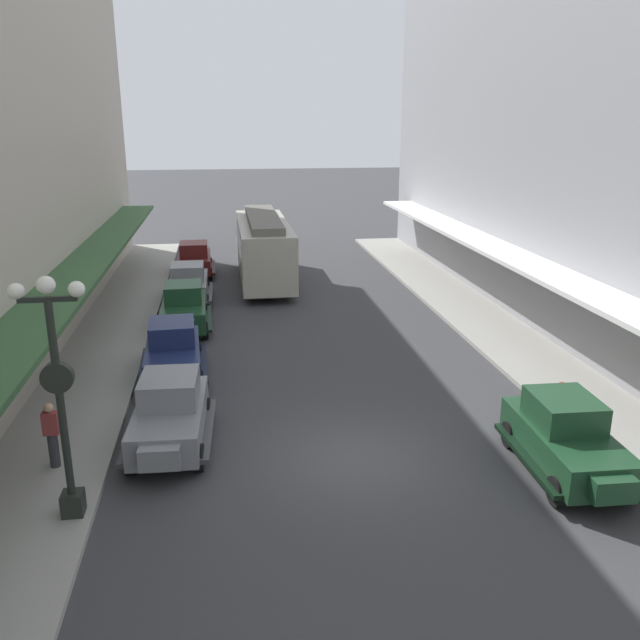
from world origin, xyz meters
The scene contains 13 objects.
ground_plane centered at (0.00, 0.00, 0.00)m, with size 200.00×200.00×0.00m, color #38383A.
sidewalk_left centered at (-7.50, 0.00, 0.07)m, with size 3.00×60.00×0.15m, color #99968E.
sidewalk_right centered at (7.50, 0.00, 0.07)m, with size 3.00×60.00×0.15m, color #99968E.
parked_car_0 centered at (-4.58, 1.37, 0.94)m, with size 2.29×4.31×1.84m.
parked_car_1 centered at (4.83, -1.36, 0.94)m, with size 2.27×4.31×1.84m.
parked_car_2 centered at (-4.65, 21.00, 0.94)m, with size 2.19×4.28×1.84m.
parked_car_3 centered at (-4.82, 6.18, 0.94)m, with size 2.30×4.32×1.84m.
parked_car_4 centered at (-4.73, 15.50, 0.94)m, with size 2.15×4.26×1.84m.
parked_car_5 centered at (-4.73, 11.35, 0.94)m, with size 2.23×4.29×1.84m.
streetcar centered at (-1.02, 18.99, 1.90)m, with size 2.54×9.60×3.46m.
lamp_post_with_clock centered at (-6.40, -1.76, 2.99)m, with size 1.42×0.44×5.16m.
fire_hydrant centered at (6.35, 1.71, 0.56)m, with size 0.24×0.24×0.82m.
pedestrian_1 centered at (-7.26, 0.38, 0.99)m, with size 0.36×0.24×1.64m.
Camera 1 is at (-3.02, -14.51, 8.15)m, focal length 36.99 mm.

